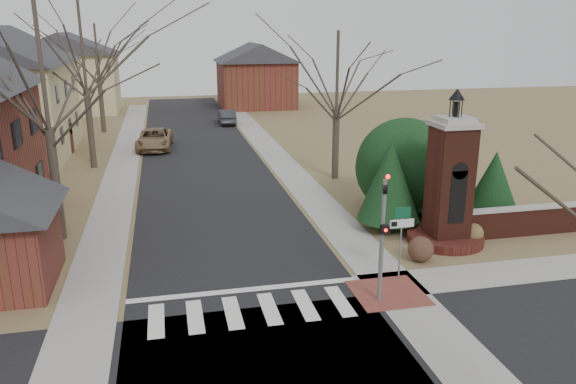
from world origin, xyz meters
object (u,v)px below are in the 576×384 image
object	(u,v)px
sign_post	(401,229)
distant_car	(227,117)
brick_gate_monument	(449,193)
traffic_signal_pole	(383,228)
pickup_truck	(155,139)

from	to	relation	value
sign_post	distant_car	xyz separation A→B (m)	(-2.19, 34.91, -1.27)
sign_post	distant_car	bearing A→B (deg)	93.59
sign_post	brick_gate_monument	distance (m)	4.55
traffic_signal_pole	brick_gate_monument	bearing A→B (deg)	43.24
sign_post	distant_car	size ratio (longest dim) A/B	0.67
distant_car	sign_post	bearing A→B (deg)	94.82
sign_post	brick_gate_monument	bearing A→B (deg)	41.42
brick_gate_monument	sign_post	bearing A→B (deg)	-138.58
pickup_truck	traffic_signal_pole	bearing A→B (deg)	-69.17
brick_gate_monument	pickup_truck	xyz separation A→B (m)	(-12.14, 21.96, -1.43)
traffic_signal_pole	sign_post	bearing A→B (deg)	47.57
traffic_signal_pole	sign_post	world-z (taller)	traffic_signal_pole
traffic_signal_pole	pickup_truck	bearing A→B (deg)	105.75
sign_post	pickup_truck	size ratio (longest dim) A/B	0.52
traffic_signal_pole	distant_car	bearing A→B (deg)	91.42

